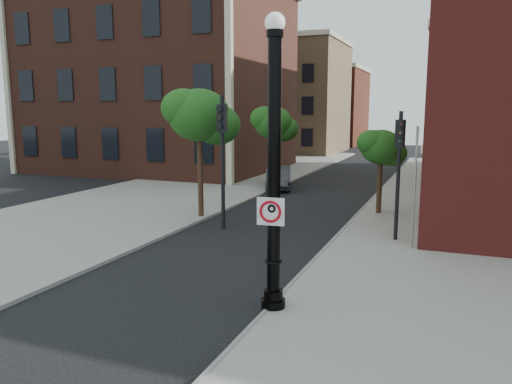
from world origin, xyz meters
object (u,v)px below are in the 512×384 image
at_px(traffic_signal_left, 222,140).
at_px(traffic_signal_right, 399,155).
at_px(lamppost, 274,180).
at_px(parked_car, 278,177).
at_px(no_parking_sign, 271,211).

xyz_separation_m(traffic_signal_left, traffic_signal_right, (6.78, 0.34, -0.40)).
xyz_separation_m(lamppost, parked_car, (-6.11, 17.95, -2.50)).
distance_m(no_parking_sign, parked_car, 19.21).
bearing_deg(no_parking_sign, traffic_signal_right, 70.06).
xyz_separation_m(no_parking_sign, traffic_signal_left, (-4.75, 7.41, 1.11)).
xyz_separation_m(parked_car, traffic_signal_right, (8.13, -10.38, 2.51)).
distance_m(no_parking_sign, traffic_signal_right, 8.04).
bearing_deg(parked_car, no_parking_sign, -90.46).
relative_size(no_parking_sign, traffic_signal_right, 0.14).
bearing_deg(traffic_signal_left, traffic_signal_right, -5.69).
bearing_deg(parked_car, traffic_signal_right, -70.97).
bearing_deg(traffic_signal_right, no_parking_sign, -92.41).
bearing_deg(lamppost, traffic_signal_right, 75.06).
bearing_deg(traffic_signal_left, parked_car, 88.62).
bearing_deg(no_parking_sign, traffic_signal_left, 117.43).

